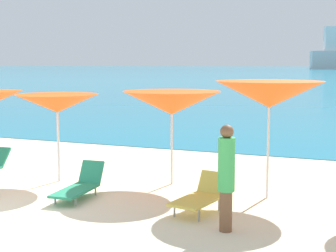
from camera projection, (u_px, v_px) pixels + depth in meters
The scene contains 7 objects.
ground_plane at pixel (171, 141), 19.13m from camera, with size 50.00×100.00×0.30m, color beige.
umbrella_4 at pixel (57, 104), 11.77m from camera, with size 2.13×2.13×2.07m.
umbrella_5 at pixel (172, 103), 11.48m from camera, with size 2.38×2.38×2.16m.
umbrella_6 at pixel (269, 95), 10.25m from camera, with size 2.31×2.31×2.43m.
lounge_chair_6 at pixel (201, 196), 9.48m from camera, with size 0.82×1.43×0.68m.
lounge_chair_9 at pixel (80, 185), 10.50m from camera, with size 0.63×1.55×0.67m.
beachgoer_1 at pixel (226, 174), 8.30m from camera, with size 0.28×0.28×1.80m.
Camera 1 is at (7.07, -7.54, 2.79)m, focal length 53.90 mm.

